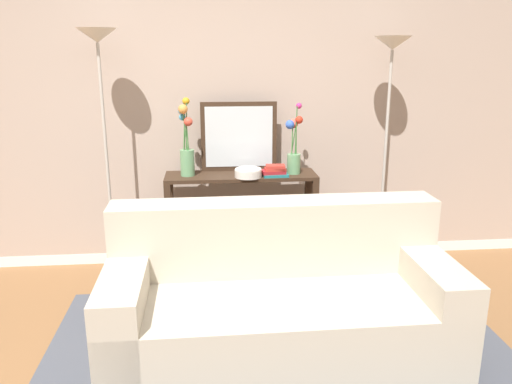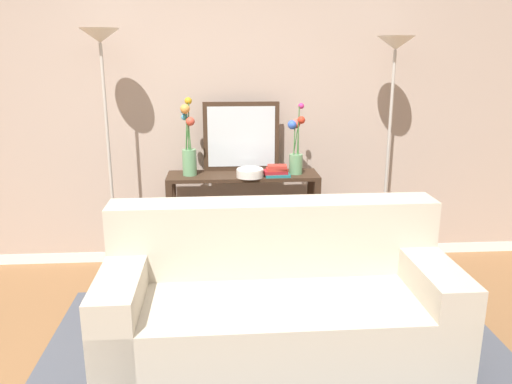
{
  "view_description": "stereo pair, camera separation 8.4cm",
  "coord_description": "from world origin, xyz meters",
  "px_view_note": "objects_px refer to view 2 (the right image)",
  "views": [
    {
      "loc": [
        0.06,
        -2.1,
        1.77
      ],
      "look_at": [
        0.37,
        1.19,
        0.85
      ],
      "focal_mm": 35.89,
      "sensor_mm": 36.0,
      "label": 1
    },
    {
      "loc": [
        0.14,
        -2.11,
        1.77
      ],
      "look_at": [
        0.37,
        1.19,
        0.85
      ],
      "focal_mm": 35.89,
      "sensor_mm": 36.0,
      "label": 2
    }
  ],
  "objects_px": {
    "vase_short_flowers": "(296,148)",
    "book_stack": "(277,171)",
    "vase_tall_flowers": "(189,147)",
    "fruit_bowl": "(250,173)",
    "book_row_under_console": "(204,265)",
    "floor_lamp_left": "(104,88)",
    "console_table": "(243,206)",
    "floor_lamp_right": "(392,91)",
    "wall_mirror": "(241,137)",
    "couch": "(277,304)"
  },
  "relations": [
    {
      "from": "vase_tall_flowers",
      "to": "book_row_under_console",
      "type": "distance_m",
      "value": 1.0
    },
    {
      "from": "couch",
      "to": "floor_lamp_left",
      "type": "relative_size",
      "value": 1.05
    },
    {
      "from": "floor_lamp_right",
      "to": "vase_tall_flowers",
      "type": "bearing_deg",
      "value": 176.77
    },
    {
      "from": "fruit_bowl",
      "to": "console_table",
      "type": "bearing_deg",
      "value": 116.85
    },
    {
      "from": "couch",
      "to": "book_stack",
      "type": "relative_size",
      "value": 9.8
    },
    {
      "from": "console_table",
      "to": "vase_short_flowers",
      "type": "distance_m",
      "value": 0.63
    },
    {
      "from": "vase_tall_flowers",
      "to": "book_row_under_console",
      "type": "xyz_separation_m",
      "value": [
        0.09,
        0.01,
        -0.99
      ]
    },
    {
      "from": "console_table",
      "to": "fruit_bowl",
      "type": "xyz_separation_m",
      "value": [
        0.05,
        -0.1,
        0.3
      ]
    },
    {
      "from": "book_row_under_console",
      "to": "vase_tall_flowers",
      "type": "bearing_deg",
      "value": -175.73
    },
    {
      "from": "floor_lamp_right",
      "to": "vase_tall_flowers",
      "type": "relative_size",
      "value": 3.13
    },
    {
      "from": "vase_tall_flowers",
      "to": "fruit_bowl",
      "type": "bearing_deg",
      "value": -11.06
    },
    {
      "from": "book_row_under_console",
      "to": "vase_short_flowers",
      "type": "bearing_deg",
      "value": -0.71
    },
    {
      "from": "floor_lamp_left",
      "to": "vase_short_flowers",
      "type": "distance_m",
      "value": 1.5
    },
    {
      "from": "couch",
      "to": "console_table",
      "type": "xyz_separation_m",
      "value": [
        -0.15,
        1.18,
        0.25
      ]
    },
    {
      "from": "wall_mirror",
      "to": "vase_short_flowers",
      "type": "height_order",
      "value": "vase_short_flowers"
    },
    {
      "from": "console_table",
      "to": "fruit_bowl",
      "type": "height_order",
      "value": "fruit_bowl"
    },
    {
      "from": "vase_short_flowers",
      "to": "couch",
      "type": "bearing_deg",
      "value": -102.84
    },
    {
      "from": "floor_lamp_left",
      "to": "vase_tall_flowers",
      "type": "xyz_separation_m",
      "value": [
        0.59,
        0.09,
        -0.46
      ]
    },
    {
      "from": "book_stack",
      "to": "fruit_bowl",
      "type": "bearing_deg",
      "value": -177.3
    },
    {
      "from": "couch",
      "to": "vase_short_flowers",
      "type": "xyz_separation_m",
      "value": [
        0.27,
        1.17,
        0.72
      ]
    },
    {
      "from": "vase_tall_flowers",
      "to": "vase_short_flowers",
      "type": "height_order",
      "value": "vase_tall_flowers"
    },
    {
      "from": "vase_tall_flowers",
      "to": "book_row_under_console",
      "type": "bearing_deg",
      "value": 4.27
    },
    {
      "from": "couch",
      "to": "vase_short_flowers",
      "type": "distance_m",
      "value": 1.4
    },
    {
      "from": "couch",
      "to": "book_row_under_console",
      "type": "height_order",
      "value": "couch"
    },
    {
      "from": "floor_lamp_left",
      "to": "book_stack",
      "type": "relative_size",
      "value": 9.33
    },
    {
      "from": "vase_tall_flowers",
      "to": "couch",
      "type": "bearing_deg",
      "value": -64.34
    },
    {
      "from": "floor_lamp_right",
      "to": "wall_mirror",
      "type": "bearing_deg",
      "value": 168.5
    },
    {
      "from": "floor_lamp_left",
      "to": "couch",
      "type": "bearing_deg",
      "value": -43.36
    },
    {
      "from": "couch",
      "to": "fruit_bowl",
      "type": "bearing_deg",
      "value": 95.15
    },
    {
      "from": "floor_lamp_right",
      "to": "vase_tall_flowers",
      "type": "distance_m",
      "value": 1.6
    },
    {
      "from": "floor_lamp_left",
      "to": "book_stack",
      "type": "distance_m",
      "value": 1.42
    },
    {
      "from": "vase_short_flowers",
      "to": "book_stack",
      "type": "distance_m",
      "value": 0.24
    },
    {
      "from": "floor_lamp_right",
      "to": "book_stack",
      "type": "xyz_separation_m",
      "value": [
        -0.87,
        0.01,
        -0.6
      ]
    },
    {
      "from": "wall_mirror",
      "to": "book_row_under_console",
      "type": "distance_m",
      "value": 1.1
    },
    {
      "from": "floor_lamp_left",
      "to": "book_row_under_console",
      "type": "height_order",
      "value": "floor_lamp_left"
    },
    {
      "from": "floor_lamp_left",
      "to": "book_stack",
      "type": "xyz_separation_m",
      "value": [
        1.26,
        0.01,
        -0.64
      ]
    },
    {
      "from": "floor_lamp_left",
      "to": "vase_tall_flowers",
      "type": "distance_m",
      "value": 0.75
    },
    {
      "from": "console_table",
      "to": "floor_lamp_left",
      "type": "height_order",
      "value": "floor_lamp_left"
    },
    {
      "from": "floor_lamp_left",
      "to": "fruit_bowl",
      "type": "bearing_deg",
      "value": -0.24
    },
    {
      "from": "vase_tall_flowers",
      "to": "fruit_bowl",
      "type": "xyz_separation_m",
      "value": [
        0.47,
        -0.09,
        -0.19
      ]
    },
    {
      "from": "vase_tall_flowers",
      "to": "console_table",
      "type": "bearing_deg",
      "value": 0.92
    },
    {
      "from": "book_stack",
      "to": "book_row_under_console",
      "type": "bearing_deg",
      "value": 171.4
    },
    {
      "from": "floor_lamp_right",
      "to": "book_row_under_console",
      "type": "distance_m",
      "value": 2.03
    },
    {
      "from": "console_table",
      "to": "floor_lamp_left",
      "type": "xyz_separation_m",
      "value": [
        -1.01,
        -0.09,
        0.95
      ]
    },
    {
      "from": "console_table",
      "to": "vase_short_flowers",
      "type": "xyz_separation_m",
      "value": [
        0.42,
        -0.01,
        0.47
      ]
    },
    {
      "from": "couch",
      "to": "floor_lamp_left",
      "type": "bearing_deg",
      "value": 136.64
    },
    {
      "from": "wall_mirror",
      "to": "console_table",
      "type": "bearing_deg",
      "value": -87.76
    },
    {
      "from": "floor_lamp_right",
      "to": "wall_mirror",
      "type": "relative_size",
      "value": 3.09
    },
    {
      "from": "book_stack",
      "to": "book_row_under_console",
      "type": "height_order",
      "value": "book_stack"
    },
    {
      "from": "console_table",
      "to": "floor_lamp_right",
      "type": "relative_size",
      "value": 0.64
    }
  ]
}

